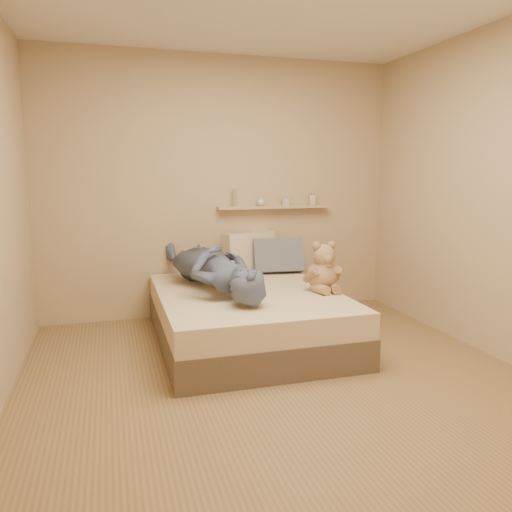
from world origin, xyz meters
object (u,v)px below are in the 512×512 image
object	(u,v)px
teddy_bear	(323,270)
wall_shelf	(274,207)
pillow_grey	(278,256)
bed	(247,316)
pillow_cream	(249,252)
dark_plush	(189,267)
game_console	(249,288)
person	(213,267)

from	to	relation	value
teddy_bear	wall_shelf	xyz separation A→B (m)	(-0.08, 1.09, 0.47)
pillow_grey	teddy_bear	bearing A→B (deg)	-82.65
bed	pillow_cream	xyz separation A→B (m)	(0.26, 0.83, 0.43)
dark_plush	game_console	bearing A→B (deg)	-76.84
game_console	pillow_grey	world-z (taller)	pillow_grey
dark_plush	person	size ratio (longest dim) A/B	0.17
teddy_bear	pillow_cream	bearing A→B (deg)	110.30
pillow_grey	wall_shelf	bearing A→B (deg)	81.60
pillow_grey	wall_shelf	size ratio (longest dim) A/B	0.42
pillow_grey	dark_plush	bearing A→B (deg)	-177.57
person	bed	bearing A→B (deg)	136.92
bed	game_console	size ratio (longest dim) A/B	10.46
teddy_bear	bed	bearing A→B (deg)	164.25
game_console	pillow_grey	distance (m)	1.36
teddy_bear	person	distance (m)	0.95
game_console	pillow_grey	bearing A→B (deg)	61.94
dark_plush	pillow_grey	distance (m)	0.92
teddy_bear	person	size ratio (longest dim) A/B	0.26
game_console	dark_plush	bearing A→B (deg)	103.16
bed	teddy_bear	xyz separation A→B (m)	(0.63, -0.18, 0.40)
bed	pillow_cream	size ratio (longest dim) A/B	3.45
pillow_grey	game_console	bearing A→B (deg)	-118.06
bed	person	bearing A→B (deg)	146.69
bed	pillow_cream	distance (m)	0.97
pillow_grey	person	xyz separation A→B (m)	(-0.78, -0.52, 0.03)
dark_plush	wall_shelf	bearing A→B (deg)	15.24
game_console	teddy_bear	xyz separation A→B (m)	(0.75, 0.34, 0.03)
pillow_cream	person	xyz separation A→B (m)	(-0.52, -0.66, -0.00)
teddy_bear	dark_plush	world-z (taller)	teddy_bear
game_console	person	xyz separation A→B (m)	(-0.13, 0.68, 0.05)
game_console	teddy_bear	bearing A→B (deg)	24.07
pillow_grey	person	world-z (taller)	person
teddy_bear	pillow_cream	world-z (taller)	teddy_bear
bed	dark_plush	distance (m)	0.84
wall_shelf	pillow_grey	bearing A→B (deg)	-98.40
bed	game_console	xyz separation A→B (m)	(-0.12, -0.51, 0.38)
bed	wall_shelf	xyz separation A→B (m)	(0.55, 0.91, 0.88)
game_console	dark_plush	distance (m)	1.20
bed	teddy_bear	distance (m)	0.77
teddy_bear	wall_shelf	world-z (taller)	wall_shelf
pillow_grey	person	distance (m)	0.93
pillow_cream	wall_shelf	xyz separation A→B (m)	(0.29, 0.08, 0.45)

